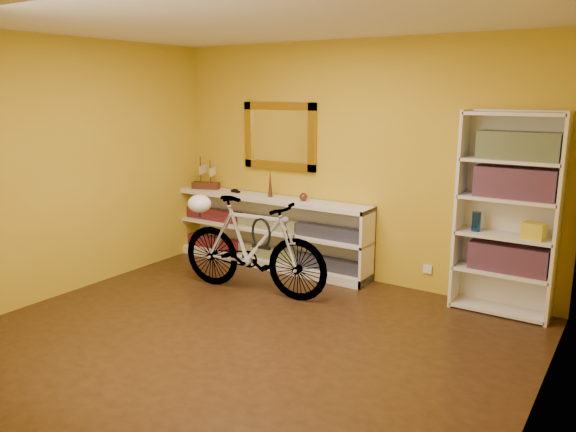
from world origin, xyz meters
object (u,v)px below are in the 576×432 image
Objects in this scene: helmet at (199,204)px; bicycle at (253,246)px; console_unit at (269,232)px; bookcase at (507,215)px.

bicycle is at bearing 5.99° from helmet.
bicycle is at bearing -65.38° from console_unit.
bookcase is at bearing 17.59° from helmet.
bookcase is 3.08m from helmet.
helmet is at bearing -106.59° from console_unit.
bookcase reaches higher than bicycle.
helmet is (-0.65, -0.07, 0.38)m from bicycle.
bicycle reaches higher than console_unit.
bookcase is at bearing -75.29° from bicycle.
bicycle is 0.76m from helmet.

